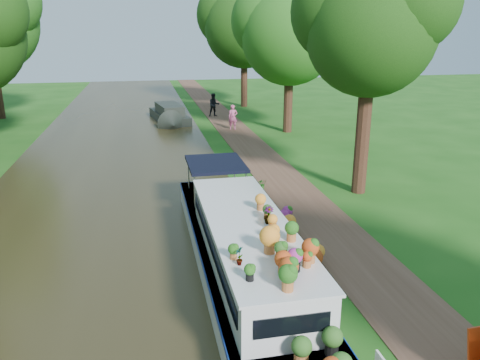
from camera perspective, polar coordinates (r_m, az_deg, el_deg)
name	(u,v)px	position (r m, az deg, el deg)	size (l,w,h in m)	color
ground	(291,229)	(15.67, 6.25, -5.91)	(100.00, 100.00, 0.00)	#1B5014
canal_water	(104,244)	(15.07, -16.24, -7.53)	(10.00, 100.00, 0.02)	#2B2613
towpath	(325,225)	(16.06, 10.35, -5.45)	(2.20, 100.00, 0.03)	brown
plant_boat	(248,261)	(11.68, 1.04, -9.82)	(2.29, 13.52, 2.27)	silver
tree_near_overhang	(371,21)	(18.67, 15.66, 18.17)	(5.52, 5.28, 8.99)	#341B11
tree_near_mid	(290,28)	(30.10, 6.09, 17.98)	(6.90, 6.60, 9.40)	#341B11
tree_near_far	(244,21)	(40.64, 0.48, 18.85)	(7.59, 7.26, 10.30)	#341B11
second_boat	(170,115)	(34.29, -8.58, 7.89)	(2.75, 6.70, 1.25)	black
pedestrian_pink	(233,117)	(31.04, -0.87, 7.68)	(0.59, 0.39, 1.62)	pink
pedestrian_dark	(214,105)	(35.98, -3.19, 9.13)	(0.84, 0.66, 1.73)	black
verge_plant	(262,184)	(19.32, 2.70, -0.47)	(0.41, 0.36, 0.46)	#235C1B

